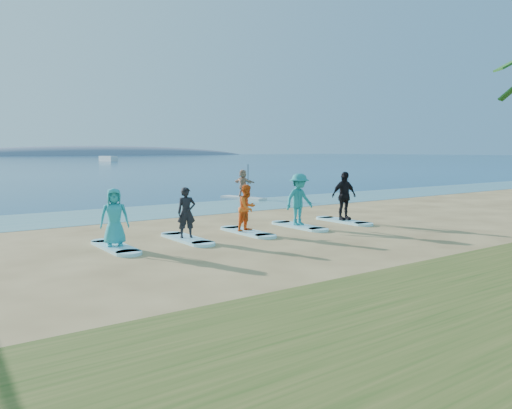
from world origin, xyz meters
TOP-DOWN VIEW (x-y plane):
  - ground at (0.00, 0.00)m, footprint 600.00×600.00m
  - shallow_water at (0.00, 10.50)m, footprint 600.00×600.00m
  - island_ridge at (95.00, 300.00)m, footprint 220.00×56.00m
  - paddleboard at (7.83, 13.18)m, footprint 1.39×3.08m
  - paddleboarder at (7.83, 13.18)m, footprint 0.81×1.53m
  - boat_offshore_b at (36.51, 119.42)m, footprint 2.86×7.06m
  - surfboard_0 at (-3.37, 3.08)m, footprint 0.70×2.20m
  - student_0 at (-3.37, 3.08)m, footprint 0.91×0.72m
  - surfboard_1 at (-1.09, 3.08)m, footprint 0.70×2.20m
  - student_1 at (-1.09, 3.08)m, footprint 0.65×0.52m
  - surfboard_2 at (1.20, 3.08)m, footprint 0.70×2.20m
  - student_2 at (1.20, 3.08)m, footprint 0.89×0.78m
  - surfboard_3 at (3.48, 3.08)m, footprint 0.70×2.20m
  - student_3 at (3.48, 3.08)m, footprint 1.24×0.75m
  - surfboard_4 at (5.76, 3.08)m, footprint 0.70×2.20m
  - student_4 at (5.76, 3.08)m, footprint 1.16×0.60m

SIDE VIEW (x-z plane):
  - ground at x=0.00m, z-range 0.00..0.00m
  - island_ridge at x=95.00m, z-range -9.00..9.00m
  - boat_offshore_b at x=36.51m, z-range -0.69..0.69m
  - shallow_water at x=0.00m, z-range 0.01..0.01m
  - surfboard_0 at x=-3.37m, z-range 0.00..0.09m
  - surfboard_1 at x=-1.09m, z-range 0.00..0.09m
  - surfboard_2 at x=1.20m, z-range 0.00..0.09m
  - surfboard_3 at x=3.48m, z-range 0.00..0.09m
  - surfboard_4 at x=5.76m, z-range 0.00..0.09m
  - paddleboard at x=7.83m, z-range 0.00..0.12m
  - student_2 at x=1.20m, z-range 0.09..1.65m
  - student_1 at x=-1.09m, z-range 0.09..1.66m
  - student_0 at x=-3.37m, z-range 0.09..1.73m
  - paddleboarder at x=7.83m, z-range 0.12..1.70m
  - student_3 at x=3.48m, z-range 0.09..1.96m
  - student_4 at x=5.76m, z-range 0.09..1.98m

